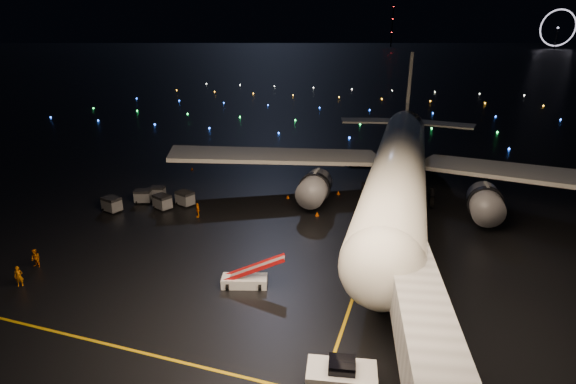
# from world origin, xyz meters

# --- Properties ---
(ground) EXTENTS (2000.00, 2000.00, 0.00)m
(ground) POSITION_xyz_m (0.00, 300.00, 0.00)
(ground) COLOR black
(ground) RESTS_ON ground
(lane_centre) EXTENTS (0.25, 80.00, 0.02)m
(lane_centre) POSITION_xyz_m (12.00, 15.00, 0.01)
(lane_centre) COLOR #DDAB09
(lane_centre) RESTS_ON ground
(lane_cross) EXTENTS (60.00, 0.25, 0.02)m
(lane_cross) POSITION_xyz_m (-5.00, -10.00, 0.01)
(lane_cross) COLOR #DDAB09
(lane_cross) RESTS_ON ground
(airliner) EXTENTS (65.87, 62.82, 17.98)m
(airliner) POSITION_xyz_m (13.31, 27.71, 8.99)
(airliner) COLOR white
(airliner) RESTS_ON ground
(pushback_tug) EXTENTS (4.73, 3.06, 2.09)m
(pushback_tug) POSITION_xyz_m (13.10, -8.92, 1.04)
(pushback_tug) COLOR silver
(pushback_tug) RESTS_ON ground
(belt_loader) EXTENTS (6.08, 3.25, 2.85)m
(belt_loader) POSITION_xyz_m (2.46, 0.45, 1.42)
(belt_loader) COLOR silver
(belt_loader) RESTS_ON ground
(crew_a) EXTENTS (0.83, 0.75, 1.90)m
(crew_a) POSITION_xyz_m (-16.54, -5.72, 0.95)
(crew_a) COLOR orange
(crew_a) RESTS_ON ground
(crew_b) EXTENTS (0.94, 0.76, 1.85)m
(crew_b) POSITION_xyz_m (-17.87, -2.59, 0.93)
(crew_b) COLOR orange
(crew_b) RESTS_ON ground
(crew_c) EXTENTS (0.93, 1.13, 1.80)m
(crew_c) POSITION_xyz_m (-9.22, 13.33, 0.90)
(crew_c) COLOR orange
(crew_c) RESTS_ON ground
(safety_cone_0) EXTENTS (0.57, 0.57, 0.54)m
(safety_cone_0) POSITION_xyz_m (4.53, 18.17, 0.27)
(safety_cone_0) COLOR #E34B00
(safety_cone_0) RESTS_ON ground
(safety_cone_1) EXTENTS (0.50, 0.50, 0.56)m
(safety_cone_1) POSITION_xyz_m (5.41, 26.61, 0.28)
(safety_cone_1) COLOR #E34B00
(safety_cone_1) RESTS_ON ground
(safety_cone_2) EXTENTS (0.52, 0.52, 0.46)m
(safety_cone_2) POSITION_xyz_m (-0.79, 22.96, 0.23)
(safety_cone_2) COLOR #E34B00
(safety_cone_2) RESTS_ON ground
(safety_cone_3) EXTENTS (0.55, 0.55, 0.51)m
(safety_cone_3) POSITION_xyz_m (-19.87, 30.74, 0.25)
(safety_cone_3) COLOR #E34B00
(safety_cone_3) RESTS_ON ground
(ferris_wheel) EXTENTS (49.33, 16.80, 52.00)m
(ferris_wheel) POSITION_xyz_m (170.00, 720.00, 26.00)
(ferris_wheel) COLOR black
(ferris_wheel) RESTS_ON ground
(radio_mast) EXTENTS (1.80, 1.80, 64.00)m
(radio_mast) POSITION_xyz_m (-60.00, 740.00, 32.00)
(radio_mast) COLOR black
(radio_mast) RESTS_ON ground
(taxiway_lights) EXTENTS (164.00, 92.00, 0.36)m
(taxiway_lights) POSITION_xyz_m (0.00, 106.00, 0.18)
(taxiway_lights) COLOR black
(taxiway_lights) RESTS_ON ground
(baggage_cart_0) EXTENTS (2.59, 2.19, 1.86)m
(baggage_cart_0) POSITION_xyz_m (-12.72, 16.32, 0.93)
(baggage_cart_0) COLOR slate
(baggage_cart_0) RESTS_ON ground
(baggage_cart_1) EXTENTS (2.62, 2.27, 1.86)m
(baggage_cart_1) POSITION_xyz_m (-14.80, 14.29, 0.93)
(baggage_cart_1) COLOR slate
(baggage_cart_1) RESTS_ON ground
(baggage_cart_2) EXTENTS (2.05, 1.64, 1.54)m
(baggage_cart_2) POSITION_xyz_m (-17.79, 17.82, 0.77)
(baggage_cart_2) COLOR slate
(baggage_cart_2) RESTS_ON ground
(baggage_cart_3) EXTENTS (2.57, 2.11, 1.89)m
(baggage_cart_3) POSITION_xyz_m (-20.36, 11.57, 0.94)
(baggage_cart_3) COLOR slate
(baggage_cart_3) RESTS_ON ground
(baggage_cart_4) EXTENTS (2.42, 2.05, 1.75)m
(baggage_cart_4) POSITION_xyz_m (-18.54, 15.51, 0.87)
(baggage_cart_4) COLOR slate
(baggage_cart_4) RESTS_ON ground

